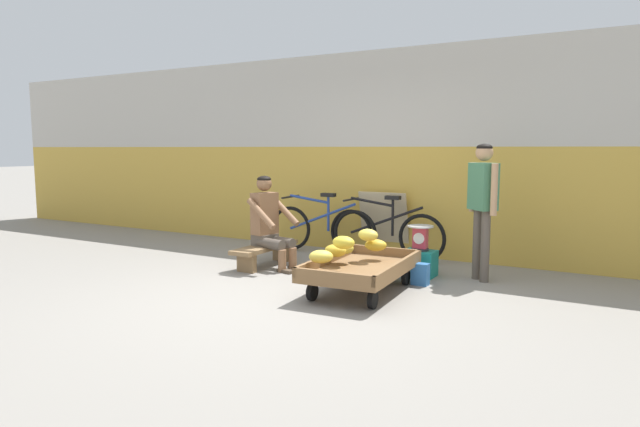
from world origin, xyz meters
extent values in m
plane|color=gray|center=(0.00, 0.00, 0.00)|extent=(80.00, 80.00, 0.00)
cube|color=gold|center=(0.00, 2.84, 0.75)|extent=(16.00, 0.30, 1.50)
cube|color=#B7B2A8|center=(0.00, 2.84, 2.16)|extent=(16.00, 0.30, 1.32)
cube|color=brown|center=(0.60, 0.64, 0.23)|extent=(0.93, 1.49, 0.05)
cube|color=brown|center=(0.20, 0.62, 0.31)|extent=(0.13, 1.44, 0.10)
cube|color=brown|center=(1.00, 0.67, 0.31)|extent=(0.13, 1.44, 0.10)
cube|color=brown|center=(0.56, 1.34, 0.31)|extent=(0.84, 0.09, 0.10)
cube|color=brown|center=(0.64, -0.06, 0.31)|extent=(0.84, 0.09, 0.10)
cylinder|color=black|center=(0.25, 1.13, 0.09)|extent=(0.06, 0.18, 0.18)
cylinder|color=black|center=(0.88, 1.16, 0.09)|extent=(0.06, 0.18, 0.18)
cylinder|color=black|center=(0.32, 0.12, 0.09)|extent=(0.06, 0.18, 0.18)
cylinder|color=black|center=(0.95, 0.16, 0.09)|extent=(0.06, 0.18, 0.18)
ellipsoid|color=yellow|center=(0.36, 0.21, 0.42)|extent=(0.30, 0.27, 0.13)
ellipsoid|color=gold|center=(0.56, 1.07, 0.42)|extent=(0.29, 0.25, 0.13)
ellipsoid|color=gold|center=(0.34, 0.56, 0.42)|extent=(0.25, 0.19, 0.13)
ellipsoid|color=gold|center=(0.33, 0.72, 0.42)|extent=(0.28, 0.25, 0.13)
ellipsoid|color=gold|center=(0.51, 0.41, 0.55)|extent=(0.26, 0.21, 0.13)
ellipsoid|color=yellow|center=(0.52, 0.95, 0.55)|extent=(0.28, 0.24, 0.13)
cube|color=olive|center=(-1.01, 1.19, 0.24)|extent=(0.31, 1.10, 0.05)
cube|color=olive|center=(-1.01, 1.57, 0.11)|extent=(0.24, 0.08, 0.22)
cube|color=olive|center=(-1.00, 0.80, 0.11)|extent=(0.24, 0.08, 0.22)
cylinder|color=brown|center=(-0.60, 1.19, 0.14)|extent=(0.10, 0.10, 0.27)
cube|color=#4C3D2D|center=(-0.54, 1.18, 0.02)|extent=(0.23, 0.13, 0.04)
cylinder|color=brown|center=(-0.79, 1.23, 0.32)|extent=(0.42, 0.21, 0.13)
cylinder|color=brown|center=(-0.63, 1.01, 0.14)|extent=(0.10, 0.10, 0.27)
cube|color=#4C3D2D|center=(-0.58, 1.00, 0.02)|extent=(0.23, 0.13, 0.04)
cylinder|color=brown|center=(-0.83, 1.06, 0.32)|extent=(0.42, 0.21, 0.13)
cube|color=brown|center=(-1.01, 1.19, 0.34)|extent=(0.27, 0.32, 0.14)
cube|color=brown|center=(-1.01, 1.19, 0.67)|extent=(0.24, 0.35, 0.52)
cylinder|color=brown|center=(-0.81, 1.35, 0.70)|extent=(0.48, 0.17, 0.36)
cylinder|color=brown|center=(-0.89, 0.96, 0.70)|extent=(0.48, 0.17, 0.36)
sphere|color=brown|center=(-1.01, 1.19, 1.05)|extent=(0.19, 0.19, 0.19)
ellipsoid|color=black|center=(-1.01, 1.19, 1.10)|extent=(0.17, 0.17, 0.09)
cube|color=#19847F|center=(0.87, 1.64, 0.15)|extent=(0.36, 0.28, 0.30)
cylinder|color=#28282D|center=(0.87, 1.64, 0.32)|extent=(0.20, 0.20, 0.03)
cube|color=#C6384C|center=(0.87, 1.64, 0.45)|extent=(0.16, 0.10, 0.24)
cylinder|color=white|center=(0.87, 1.59, 0.45)|extent=(0.13, 0.01, 0.13)
cylinder|color=#B2B5BA|center=(0.87, 1.64, 0.58)|extent=(0.30, 0.30, 0.01)
torus|color=black|center=(-1.33, 2.29, 0.32)|extent=(0.64, 0.08, 0.64)
torus|color=black|center=(-0.31, 2.34, 0.32)|extent=(0.64, 0.08, 0.64)
cylinder|color=#234299|center=(-0.82, 2.31, 0.52)|extent=(1.03, 0.08, 0.43)
cylinder|color=#234299|center=(-0.72, 2.32, 0.56)|extent=(0.04, 0.04, 0.48)
cylinder|color=#234299|center=(-1.03, 2.30, 0.76)|extent=(0.62, 0.06, 0.12)
cube|color=black|center=(-0.72, 2.32, 0.83)|extent=(0.20, 0.11, 0.05)
cylinder|color=black|center=(-1.33, 2.29, 0.78)|extent=(0.05, 0.48, 0.03)
torus|color=black|center=(-0.38, 2.37, 0.32)|extent=(0.64, 0.05, 0.64)
torus|color=black|center=(0.64, 2.37, 0.32)|extent=(0.64, 0.05, 0.64)
cylinder|color=black|center=(0.13, 2.37, 0.52)|extent=(1.03, 0.04, 0.43)
cylinder|color=black|center=(0.23, 2.37, 0.56)|extent=(0.04, 0.04, 0.48)
cylinder|color=black|center=(-0.08, 2.37, 0.76)|extent=(0.61, 0.04, 0.12)
cube|color=black|center=(0.23, 2.37, 0.83)|extent=(0.20, 0.10, 0.05)
cylinder|color=black|center=(-0.38, 2.37, 0.78)|extent=(0.03, 0.48, 0.03)
cube|color=#C6B289|center=(-0.01, 2.65, 0.44)|extent=(0.70, 0.23, 0.88)
cylinder|color=brown|center=(1.59, 1.72, 0.40)|extent=(0.10, 0.10, 0.80)
cylinder|color=brown|center=(1.48, 1.83, 0.40)|extent=(0.10, 0.10, 0.80)
cube|color=#427A56|center=(1.54, 1.78, 1.06)|extent=(0.37, 0.37, 0.52)
cylinder|color=tan|center=(1.69, 1.63, 1.04)|extent=(0.07, 0.07, 0.56)
cylinder|color=tan|center=(1.38, 1.92, 1.04)|extent=(0.07, 0.07, 0.56)
sphere|color=tan|center=(1.54, 1.78, 1.44)|extent=(0.19, 0.19, 0.19)
ellipsoid|color=black|center=(1.54, 1.78, 1.49)|extent=(0.17, 0.17, 0.09)
cube|color=#3370B7|center=(1.02, 1.23, 0.12)|extent=(0.18, 0.12, 0.24)
camera|label=1|loc=(3.00, -4.41, 1.49)|focal=31.03mm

